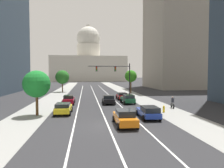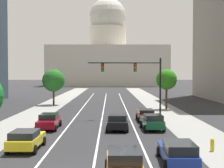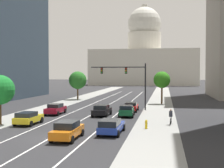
# 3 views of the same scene
# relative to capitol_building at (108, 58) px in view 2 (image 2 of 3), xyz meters

# --- Properties ---
(ground_plane) EXTENTS (400.00, 400.00, 0.00)m
(ground_plane) POSITION_rel_capitol_building_xyz_m (0.00, -87.07, -11.93)
(ground_plane) COLOR #2B2B2D
(sidewalk_left) EXTENTS (4.62, 130.00, 0.01)m
(sidewalk_left) POSITION_rel_capitol_building_xyz_m (-8.86, -92.07, -11.92)
(sidewalk_left) COLOR gray
(sidewalk_left) RESTS_ON ground
(sidewalk_right) EXTENTS (4.62, 130.00, 0.01)m
(sidewalk_right) POSITION_rel_capitol_building_xyz_m (8.86, -92.07, -11.92)
(sidewalk_right) COLOR gray
(sidewalk_right) RESTS_ON ground
(lane_stripe_left) EXTENTS (0.16, 90.00, 0.01)m
(lane_stripe_left) POSITION_rel_capitol_building_xyz_m (-3.28, -102.07, -11.92)
(lane_stripe_left) COLOR white
(lane_stripe_left) RESTS_ON ground
(lane_stripe_center) EXTENTS (0.16, 90.00, 0.01)m
(lane_stripe_center) POSITION_rel_capitol_building_xyz_m (0.00, -102.07, -11.92)
(lane_stripe_center) COLOR white
(lane_stripe_center) RESTS_ON ground
(lane_stripe_right) EXTENTS (0.16, 90.00, 0.01)m
(lane_stripe_right) POSITION_rel_capitol_building_xyz_m (3.28, -102.07, -11.92)
(lane_stripe_right) COLOR white
(lane_stripe_right) RESTS_ON ground
(capitol_building) EXTENTS (48.92, 28.94, 38.33)m
(capitol_building) POSITION_rel_capitol_building_xyz_m (0.00, 0.00, 0.00)
(capitol_building) COLOR beige
(capitol_building) RESTS_ON ground
(car_orange) EXTENTS (1.97, 4.65, 1.56)m
(car_orange) POSITION_rel_capitol_building_xyz_m (1.64, -127.30, -11.12)
(car_orange) COLOR orange
(car_orange) RESTS_ON ground
(car_yellow) EXTENTS (2.10, 4.17, 1.41)m
(car_yellow) POSITION_rel_capitol_building_xyz_m (-4.92, -120.63, -11.17)
(car_yellow) COLOR yellow
(car_yellow) RESTS_ON ground
(car_blue) EXTENTS (2.11, 4.83, 1.42)m
(car_blue) POSITION_rel_capitol_building_xyz_m (4.91, -124.37, -11.18)
(car_blue) COLOR #1E389E
(car_blue) RESTS_ON ground
(car_crimson) EXTENTS (1.96, 4.62, 1.46)m
(car_crimson) POSITION_rel_capitol_building_xyz_m (-4.91, -111.85, -11.17)
(car_crimson) COLOR maroon
(car_crimson) RESTS_ON ground
(car_red) EXTENTS (1.98, 4.31, 1.33)m
(car_red) POSITION_rel_capitol_building_xyz_m (4.91, -106.72, -11.21)
(car_red) COLOR red
(car_red) RESTS_ON ground
(car_green) EXTENTS (2.07, 4.18, 1.52)m
(car_green) POSITION_rel_capitol_building_xyz_m (4.92, -112.47, -11.14)
(car_green) COLOR #14512D
(car_green) RESTS_ON ground
(car_black) EXTENTS (2.15, 4.35, 1.46)m
(car_black) POSITION_rel_capitol_building_xyz_m (1.64, -112.41, -11.17)
(car_black) COLOR black
(car_black) RESTS_ON ground
(traffic_signal_mast) EXTENTS (8.58, 0.39, 7.13)m
(traffic_signal_mast) POSITION_rel_capitol_building_xyz_m (4.20, -104.61, -6.83)
(traffic_signal_mast) COLOR black
(traffic_signal_mast) RESTS_ON ground
(fire_hydrant) EXTENTS (0.26, 0.35, 0.91)m
(fire_hydrant) POSITION_rel_capitol_building_xyz_m (7.95, -121.10, -11.46)
(fire_hydrant) COLOR yellow
(fire_hydrant) RESTS_ON ground
(street_tree_mid_left) EXTENTS (3.77, 3.77, 5.99)m
(street_tree_mid_left) POSITION_rel_capitol_building_xyz_m (-8.49, -87.87, -7.84)
(street_tree_mid_left) COLOR #51381E
(street_tree_mid_left) RESTS_ON ground
(street_tree_near_right) EXTENTS (3.04, 3.04, 5.93)m
(street_tree_near_right) POSITION_rel_capitol_building_xyz_m (9.26, -94.65, -7.55)
(street_tree_near_right) COLOR #51381E
(street_tree_near_right) RESTS_ON ground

